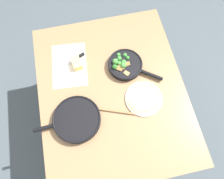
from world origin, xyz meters
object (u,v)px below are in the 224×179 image
Objects in this scene: skillet_broccoli at (125,65)px; wooden_spoon at (101,109)px; cheese_block at (77,63)px; dinner_plate_stack at (144,98)px; skillet_eggs at (77,119)px; grater_knife at (74,60)px.

skillet_broccoli is 1.01× the size of wooden_spoon.
cheese_block is 0.42× the size of dinner_plate_stack.
cheese_block is at bearing -102.02° from skillet_eggs.
skillet_broccoli is at bearing -109.35° from wooden_spoon.
skillet_broccoli is at bearing -144.64° from skillet_eggs.
skillet_eggs is at bearing -105.45° from skillet_broccoli.
cheese_block reaches higher than dinner_plate_stack.
cheese_block is (-0.36, -0.10, 0.02)m from wooden_spoon.
dinner_plate_stack is at bearing -157.29° from wooden_spoon.
dinner_plate_stack is at bearing -177.05° from skillet_eggs.
wooden_spoon is 0.37m from cheese_block.
wooden_spoon is at bearing -93.75° from skillet_broccoli.
dinner_plate_stack is (-0.01, 0.29, 0.00)m from wooden_spoon.
cheese_block is (-0.08, -0.33, -0.00)m from skillet_broccoli.
skillet_eggs reaches higher than grater_knife.
skillet_eggs is 0.46m from dinner_plate_stack.
grater_knife is (-0.40, -0.12, 0.00)m from wooden_spoon.
skillet_eggs is (0.31, -0.39, 0.00)m from skillet_broccoli.
grater_knife is 0.56m from dinner_plate_stack.
wooden_spoon is 1.40× the size of dinner_plate_stack.
skillet_broccoli is 0.82× the size of skillet_eggs.
grater_knife is (-0.13, -0.34, -0.02)m from skillet_broccoli.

